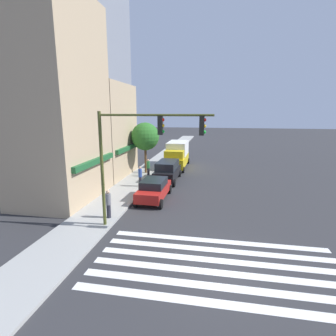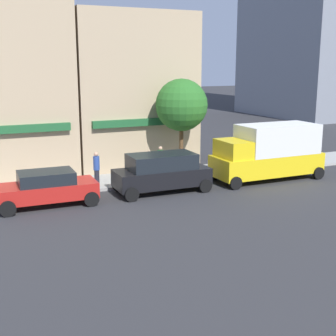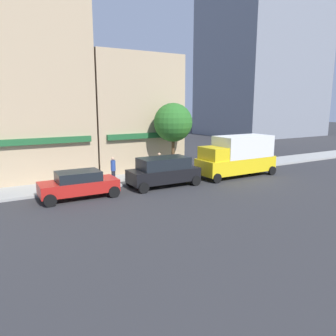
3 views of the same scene
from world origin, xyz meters
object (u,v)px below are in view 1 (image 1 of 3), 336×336
pedestrian_green_top (148,167)px  traffic_signal (140,145)px  sedan_red (154,189)px  street_tree (145,137)px  pedestrian_grey_coat (108,203)px  box_truck_yellow (177,154)px  suv_black (167,170)px  pedestrian_blue_shirt (140,176)px

pedestrian_green_top → traffic_signal: bearing=22.4°
sedan_red → street_tree: bearing=20.4°
pedestrian_grey_coat → street_tree: bearing=-63.1°
box_truck_yellow → sedan_red: bearing=179.7°
suv_black → pedestrian_green_top: bearing=69.4°
pedestrian_blue_shirt → street_tree: street_tree is taller
pedestrian_grey_coat → sedan_red: bearing=-91.4°
box_truck_yellow → pedestrian_grey_coat: bearing=173.2°
sedan_red → pedestrian_grey_coat: pedestrian_grey_coat is taller
box_truck_yellow → street_tree: street_tree is taller
pedestrian_blue_shirt → sedan_red: bearing=53.1°
traffic_signal → box_truck_yellow: 17.52m
box_truck_yellow → pedestrian_green_top: box_truck_yellow is taller
pedestrian_green_top → street_tree: street_tree is taller
traffic_signal → pedestrian_green_top: bearing=12.7°
sedan_red → pedestrian_green_top: size_ratio=2.51×
traffic_signal → box_truck_yellow: size_ratio=1.06×
sedan_red → box_truck_yellow: bearing=1.2°
sedan_red → pedestrian_blue_shirt: pedestrian_blue_shirt is taller
suv_black → pedestrian_grey_coat: suv_black is taller
sedan_red → pedestrian_green_top: pedestrian_green_top is taller
traffic_signal → street_tree: (13.23, 3.30, -0.82)m
traffic_signal → street_tree: size_ratio=1.24×
traffic_signal → sedan_red: size_ratio=1.49×
traffic_signal → sedan_red: traffic_signal is taller
box_truck_yellow → pedestrian_green_top: bearing=158.9°
box_truck_yellow → suv_black: bearing=179.7°
pedestrian_blue_shirt → box_truck_yellow: bearing=-172.4°
street_tree → pedestrian_grey_coat: bearing=-175.6°
pedestrian_grey_coat → pedestrian_blue_shirt: size_ratio=1.00×
traffic_signal → pedestrian_grey_coat: traffic_signal is taller
box_truck_yellow → street_tree: bearing=144.6°
suv_black → pedestrian_green_top: (0.83, 2.11, 0.04)m
box_truck_yellow → pedestrian_grey_coat: (-16.23, 1.87, -0.51)m
pedestrian_green_top → sedan_red: bearing=27.8°
sedan_red → suv_black: suv_black is taller
box_truck_yellow → pedestrian_green_top: (-5.56, 2.11, -0.51)m
pedestrian_blue_shirt → street_tree: 6.04m
pedestrian_grey_coat → pedestrian_blue_shirt: bearing=-67.2°
sedan_red → pedestrian_grey_coat: 4.61m
box_truck_yellow → pedestrian_grey_coat: 16.35m
suv_black → pedestrian_grey_coat: 10.02m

